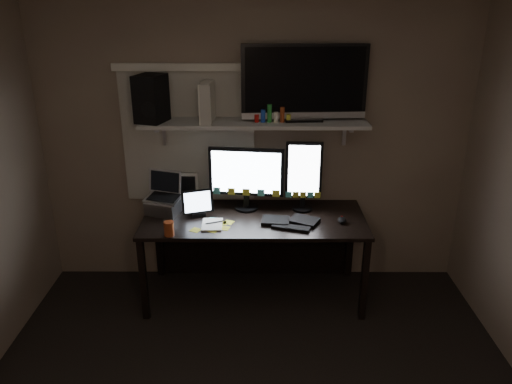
{
  "coord_description": "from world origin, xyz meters",
  "views": [
    {
      "loc": [
        0.03,
        -2.26,
        2.42
      ],
      "look_at": [
        0.02,
        1.25,
        1.02
      ],
      "focal_mm": 35.0,
      "sensor_mm": 36.0,
      "label": 1
    }
  ],
  "objects_px": {
    "monitor_landscape": "(246,178)",
    "laptop": "(163,194)",
    "cup": "(169,229)",
    "tv": "(304,83)",
    "game_console": "(207,102)",
    "tablet": "(198,203)",
    "speaker": "(151,99)",
    "mouse": "(342,220)",
    "monitor_portrait": "(304,176)",
    "keyboard": "(290,221)",
    "desk": "(254,230)"
  },
  "relations": [
    {
      "from": "tv",
      "to": "monitor_portrait",
      "type": "bearing_deg",
      "value": -80.69
    },
    {
      "from": "monitor_landscape",
      "to": "cup",
      "type": "distance_m",
      "value": 0.79
    },
    {
      "from": "monitor_portrait",
      "to": "game_console",
      "type": "bearing_deg",
      "value": -178.32
    },
    {
      "from": "monitor_landscape",
      "to": "cup",
      "type": "bearing_deg",
      "value": -131.18
    },
    {
      "from": "monitor_landscape",
      "to": "cup",
      "type": "xyz_separation_m",
      "value": [
        -0.57,
        -0.5,
        -0.22
      ]
    },
    {
      "from": "laptop",
      "to": "cup",
      "type": "xyz_separation_m",
      "value": [
        0.11,
        -0.41,
        -0.11
      ]
    },
    {
      "from": "monitor_portrait",
      "to": "tv",
      "type": "relative_size",
      "value": 0.61
    },
    {
      "from": "tv",
      "to": "speaker",
      "type": "xyz_separation_m",
      "value": [
        -1.19,
        -0.05,
        -0.11
      ]
    },
    {
      "from": "monitor_portrait",
      "to": "tablet",
      "type": "relative_size",
      "value": 2.33
    },
    {
      "from": "cup",
      "to": "speaker",
      "type": "distance_m",
      "value": 1.02
    },
    {
      "from": "cup",
      "to": "game_console",
      "type": "distance_m",
      "value": 1.02
    },
    {
      "from": "monitor_portrait",
      "to": "tv",
      "type": "distance_m",
      "value": 0.75
    },
    {
      "from": "monitor_landscape",
      "to": "laptop",
      "type": "xyz_separation_m",
      "value": [
        -0.68,
        -0.09,
        -0.11
      ]
    },
    {
      "from": "tablet",
      "to": "speaker",
      "type": "xyz_separation_m",
      "value": [
        -0.34,
        0.14,
        0.82
      ]
    },
    {
      "from": "mouse",
      "to": "cup",
      "type": "bearing_deg",
      "value": -168.02
    },
    {
      "from": "monitor_landscape",
      "to": "laptop",
      "type": "bearing_deg",
      "value": -164.96
    },
    {
      "from": "cup",
      "to": "game_console",
      "type": "height_order",
      "value": "game_console"
    },
    {
      "from": "speaker",
      "to": "desk",
      "type": "bearing_deg",
      "value": 13.53
    },
    {
      "from": "monitor_portrait",
      "to": "speaker",
      "type": "distance_m",
      "value": 1.36
    },
    {
      "from": "desk",
      "to": "speaker",
      "type": "xyz_separation_m",
      "value": [
        -0.8,
        0.06,
        1.11
      ]
    },
    {
      "from": "monitor_portrait",
      "to": "tv",
      "type": "height_order",
      "value": "tv"
    },
    {
      "from": "laptop",
      "to": "speaker",
      "type": "xyz_separation_m",
      "value": [
        -0.06,
        0.09,
        0.77
      ]
    },
    {
      "from": "tv",
      "to": "game_console",
      "type": "bearing_deg",
      "value": -179.26
    },
    {
      "from": "laptop",
      "to": "tablet",
      "type": "bearing_deg",
      "value": 8.13
    },
    {
      "from": "keyboard",
      "to": "speaker",
      "type": "xyz_separation_m",
      "value": [
        -1.09,
        0.27,
        0.92
      ]
    },
    {
      "from": "tablet",
      "to": "speaker",
      "type": "distance_m",
      "value": 0.9
    },
    {
      "from": "cup",
      "to": "tv",
      "type": "relative_size",
      "value": 0.11
    },
    {
      "from": "desk",
      "to": "laptop",
      "type": "height_order",
      "value": "laptop"
    },
    {
      "from": "desk",
      "to": "laptop",
      "type": "bearing_deg",
      "value": -177.46
    },
    {
      "from": "monitor_portrait",
      "to": "cup",
      "type": "xyz_separation_m",
      "value": [
        -1.04,
        -0.49,
        -0.24
      ]
    },
    {
      "from": "desk",
      "to": "cup",
      "type": "relative_size",
      "value": 16.2
    },
    {
      "from": "keyboard",
      "to": "tv",
      "type": "distance_m",
      "value": 1.09
    },
    {
      "from": "monitor_landscape",
      "to": "tablet",
      "type": "distance_m",
      "value": 0.45
    },
    {
      "from": "keyboard",
      "to": "tablet",
      "type": "relative_size",
      "value": 1.77
    },
    {
      "from": "tablet",
      "to": "laptop",
      "type": "height_order",
      "value": "laptop"
    },
    {
      "from": "keyboard",
      "to": "cup",
      "type": "xyz_separation_m",
      "value": [
        -0.92,
        -0.23,
        0.04
      ]
    },
    {
      "from": "laptop",
      "to": "speaker",
      "type": "bearing_deg",
      "value": 141.56
    },
    {
      "from": "desk",
      "to": "monitor_portrait",
      "type": "bearing_deg",
      "value": 5.69
    },
    {
      "from": "tv",
      "to": "speaker",
      "type": "height_order",
      "value": "tv"
    },
    {
      "from": "tablet",
      "to": "desk",
      "type": "bearing_deg",
      "value": -7.86
    },
    {
      "from": "mouse",
      "to": "laptop",
      "type": "xyz_separation_m",
      "value": [
        -1.44,
        0.18,
        0.15
      ]
    },
    {
      "from": "desk",
      "to": "game_console",
      "type": "relative_size",
      "value": 5.79
    },
    {
      "from": "mouse",
      "to": "tv",
      "type": "bearing_deg",
      "value": 135.99
    },
    {
      "from": "tablet",
      "to": "laptop",
      "type": "xyz_separation_m",
      "value": [
        -0.28,
        0.05,
        0.05
      ]
    },
    {
      "from": "laptop",
      "to": "monitor_portrait",
      "type": "bearing_deg",
      "value": 21.74
    },
    {
      "from": "monitor_portrait",
      "to": "keyboard",
      "type": "bearing_deg",
      "value": -112.42
    },
    {
      "from": "monitor_portrait",
      "to": "tablet",
      "type": "height_order",
      "value": "monitor_portrait"
    },
    {
      "from": "monitor_portrait",
      "to": "laptop",
      "type": "xyz_separation_m",
      "value": [
        -1.15,
        -0.07,
        -0.13
      ]
    },
    {
      "from": "desk",
      "to": "keyboard",
      "type": "height_order",
      "value": "keyboard"
    },
    {
      "from": "tablet",
      "to": "speaker",
      "type": "height_order",
      "value": "speaker"
    }
  ]
}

